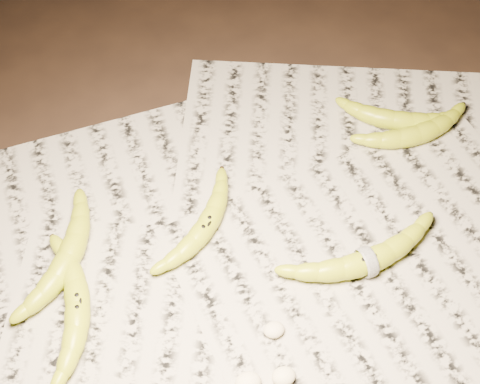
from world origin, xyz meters
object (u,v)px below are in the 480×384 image
object	(u,v)px
banana_upper_a	(417,133)
banana_left_a	(77,305)
banana_left_b	(68,257)
banana_taped	(367,261)
banana_upper_b	(394,118)
banana_center	(205,225)

from	to	relation	value
banana_upper_a	banana_left_a	bearing A→B (deg)	-169.38
banana_left_b	banana_upper_a	size ratio (longest dim) A/B	1.07
banana_taped	banana_upper_a	bearing A→B (deg)	43.92
banana_upper_a	banana_upper_b	size ratio (longest dim) A/B	1.08
banana_center	banana_upper_b	size ratio (longest dim) A/B	1.08
banana_left_a	banana_taped	world-z (taller)	banana_taped
banana_upper_b	banana_upper_a	bearing A→B (deg)	-31.98
banana_center	banana_upper_b	world-z (taller)	banana_upper_b
banana_center	banana_taped	bearing A→B (deg)	-76.15
banana_left_a	banana_left_b	size ratio (longest dim) A/B	1.06
banana_taped	banana_upper_a	xyz separation A→B (m)	(0.17, 0.19, -0.00)
banana_upper_a	banana_taped	bearing A→B (deg)	-134.66
banana_upper_a	banana_center	bearing A→B (deg)	-172.81
banana_taped	banana_upper_a	size ratio (longest dim) A/B	1.24
banana_center	banana_upper_b	distance (m)	0.36
banana_upper_a	banana_upper_b	xyz separation A→B (m)	(-0.02, 0.04, -0.00)
banana_left_a	banana_upper_a	distance (m)	0.59
banana_taped	banana_upper_b	world-z (taller)	banana_taped
banana_left_b	banana_upper_a	xyz separation A→B (m)	(0.57, 0.07, -0.00)
banana_left_a	banana_center	bearing A→B (deg)	-61.97
banana_center	banana_taped	xyz separation A→B (m)	(0.20, -0.12, 0.00)
banana_left_b	banana_upper_b	size ratio (longest dim) A/B	1.16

